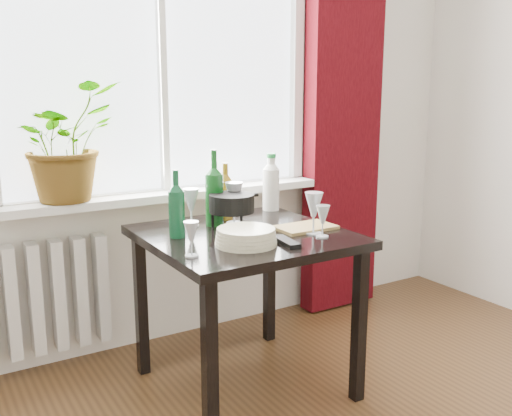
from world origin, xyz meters
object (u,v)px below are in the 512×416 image
wineglass_front_left (191,239)px  potted_plant (64,142)px  fondue_pot (232,211)px  tv_remote (286,242)px  wineglass_front_right (314,213)px  wineglass_far_right (323,221)px  wine_bottle_right (214,187)px  bottle_amber (225,191)px  wine_bottle_left (176,203)px  cutting_board (305,227)px  radiator (23,301)px  cleaning_bottle (271,181)px  wineglass_back_left (191,207)px  wineglass_back_center (234,202)px  table (245,252)px  plate_stack (246,237)px

wineglass_front_left → potted_plant: bearing=107.3°
fondue_pot → tv_remote: size_ratio=1.39×
wineglass_front_right → tv_remote: wineglass_front_right is taller
wineglass_far_right → wineglass_front_left: size_ratio=1.02×
wine_bottle_right → fondue_pot: size_ratio=1.53×
bottle_amber → wineglass_far_right: size_ratio=1.99×
potted_plant → tv_remote: potted_plant is taller
wine_bottle_left → wine_bottle_right: size_ratio=0.82×
wineglass_far_right → cutting_board: wineglass_far_right is taller
bottle_amber → wineglass_far_right: bearing=-69.4°
bottle_amber → wine_bottle_left: bearing=-150.9°
wine_bottle_right → cutting_board: bearing=-40.9°
radiator → fondue_pot: size_ratio=3.38×
bottle_amber → cleaning_bottle: (0.31, 0.07, 0.01)m
wineglass_back_left → tv_remote: size_ratio=1.07×
wineglass_back_center → tv_remote: bearing=-88.9°
table → cleaning_bottle: (0.36, 0.34, 0.24)m
potted_plant → wine_bottle_right: potted_plant is taller
table → radiator: bearing=143.5°
wine_bottle_right → cleaning_bottle: 0.44m
bottle_amber → wineglass_front_right: 0.49m
cleaning_bottle → wineglass_back_left: size_ratio=1.67×
bottle_amber → cleaning_bottle: size_ratio=0.94×
potted_plant → radiator: bearing=177.0°
wineglass_back_center → fondue_pot: size_ratio=0.86×
wineglass_far_right → tv_remote: wineglass_far_right is taller
table → plate_stack: bearing=-118.8°
potted_plant → wineglass_far_right: (0.86, -0.86, -0.31)m
plate_stack → tv_remote: size_ratio=1.50×
radiator → wineglass_back_left: size_ratio=4.39×
radiator → tv_remote: size_ratio=4.69×
potted_plant → wine_bottle_right: 0.74m
table → fondue_pot: fondue_pot is taller
tv_remote → wineglass_back_left: bearing=120.8°
wine_bottle_right → bottle_amber: wine_bottle_right is taller
wineglass_front_left → fondue_pot: fondue_pot is taller
radiator → wineglass_front_right: size_ratio=4.21×
wineglass_back_left → fondue_pot: bearing=-43.8°
bottle_amber → plate_stack: (-0.15, -0.45, -0.11)m
wine_bottle_left → wineglass_back_center: wine_bottle_left is taller
potted_plant → cutting_board: (0.89, -0.70, -0.38)m
wine_bottle_left → plate_stack: 0.34m
wineglass_front_right → wineglass_front_left: (-0.61, -0.04, -0.02)m
cleaning_bottle → wine_bottle_right: bearing=-159.9°
table → wineglass_back_center: wineglass_back_center is taller
potted_plant → tv_remote: bearing=-52.4°
tv_remote → wineglass_back_center: bearing=98.7°
table → wine_bottle_left: wine_bottle_left is taller
wineglass_front_right → wineglass_far_right: wineglass_front_right is taller
wineglass_back_center → fondue_pot: bearing=-125.5°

